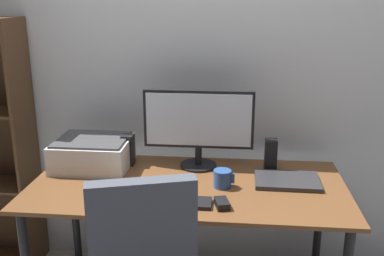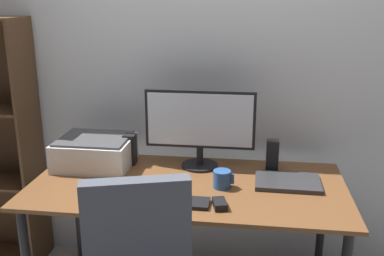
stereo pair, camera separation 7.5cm
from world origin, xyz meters
name	(u,v)px [view 1 (the left image)]	position (x,y,z in m)	size (l,w,h in m)	color
back_wall	(198,57)	(0.00, 0.55, 1.30)	(6.40, 0.10, 2.60)	silver
desk	(188,198)	(0.00, 0.00, 0.66)	(1.57, 0.76, 0.74)	brown
monitor	(199,123)	(0.03, 0.24, 0.99)	(0.59, 0.20, 0.43)	black
keyboard	(179,202)	(-0.01, -0.23, 0.75)	(0.29, 0.11, 0.02)	black
mouse	(222,203)	(0.18, -0.24, 0.76)	(0.06, 0.10, 0.03)	black
coffee_mug	(222,179)	(0.17, -0.02, 0.78)	(0.10, 0.09, 0.09)	#285193
laptop	(287,181)	(0.50, 0.06, 0.75)	(0.32, 0.23, 0.02)	#2D2D30
speaker_left	(128,150)	(-0.36, 0.23, 0.82)	(0.06, 0.07, 0.17)	black
speaker_right	(271,155)	(0.42, 0.23, 0.82)	(0.06, 0.07, 0.17)	black
printer	(93,153)	(-0.54, 0.18, 0.82)	(0.40, 0.34, 0.16)	silver
paper_sheet	(132,201)	(-0.23, -0.23, 0.74)	(0.21, 0.30, 0.00)	white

